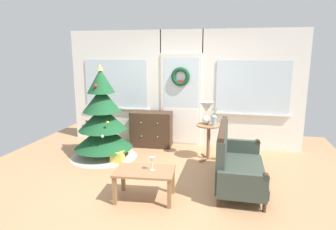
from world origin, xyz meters
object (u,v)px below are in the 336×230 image
(christmas_tree, at_px, (103,124))
(dresser_cabinet, at_px, (151,129))
(wine_glass, at_px, (152,161))
(flower_vase, at_px, (214,120))
(coffee_table, at_px, (145,175))
(table_lamp, at_px, (206,110))
(settee_sofa, at_px, (234,162))
(side_table, at_px, (209,135))
(gift_box, at_px, (117,157))

(christmas_tree, height_order, dresser_cabinet, christmas_tree)
(wine_glass, bearing_deg, flower_vase, 67.33)
(dresser_cabinet, height_order, wine_glass, dresser_cabinet)
(christmas_tree, height_order, coffee_table, christmas_tree)
(table_lamp, bearing_deg, wine_glass, -107.14)
(flower_vase, bearing_deg, settee_sofa, -68.34)
(coffee_table, bearing_deg, table_lamp, 70.21)
(coffee_table, bearing_deg, wine_glass, 15.28)
(side_table, relative_size, gift_box, 3.09)
(dresser_cabinet, relative_size, side_table, 1.32)
(settee_sofa, bearing_deg, dresser_cabinet, 138.10)
(flower_vase, distance_m, gift_box, 1.98)
(settee_sofa, height_order, side_table, settee_sofa)
(dresser_cabinet, xyz_separation_m, table_lamp, (1.26, -0.52, 0.59))
(dresser_cabinet, bearing_deg, side_table, -23.13)
(side_table, relative_size, table_lamp, 1.59)
(christmas_tree, bearing_deg, gift_box, -33.65)
(dresser_cabinet, bearing_deg, wine_glass, -73.73)
(dresser_cabinet, relative_size, table_lamp, 2.10)
(christmas_tree, xyz_separation_m, gift_box, (0.40, -0.26, -0.57))
(wine_glass, bearing_deg, settee_sofa, 33.04)
(table_lamp, xyz_separation_m, flower_vase, (0.16, -0.10, -0.17))
(christmas_tree, xyz_separation_m, table_lamp, (2.01, 0.36, 0.30))
(dresser_cabinet, distance_m, wine_glass, 2.48)
(wine_glass, relative_size, gift_box, 0.86)
(side_table, xyz_separation_m, gift_box, (-1.67, -0.58, -0.38))
(settee_sofa, relative_size, flower_vase, 4.71)
(flower_vase, bearing_deg, dresser_cabinet, 156.28)
(table_lamp, distance_m, gift_box, 1.94)
(christmas_tree, relative_size, dresser_cabinet, 2.00)
(dresser_cabinet, distance_m, coffee_table, 2.47)
(settee_sofa, bearing_deg, coffee_table, -148.27)
(christmas_tree, bearing_deg, flower_vase, 6.83)
(settee_sofa, xyz_separation_m, side_table, (-0.50, 1.07, 0.12))
(side_table, bearing_deg, table_lamp, 146.31)
(wine_glass, height_order, gift_box, wine_glass)
(coffee_table, relative_size, wine_glass, 4.55)
(settee_sofa, xyz_separation_m, flower_vase, (-0.40, 1.01, 0.44))
(christmas_tree, height_order, wine_glass, christmas_tree)
(christmas_tree, relative_size, gift_box, 8.15)
(settee_sofa, xyz_separation_m, gift_box, (-2.17, 0.49, -0.26))
(settee_sofa, relative_size, coffee_table, 1.86)
(wine_glass, bearing_deg, coffee_table, -164.72)
(settee_sofa, relative_size, wine_glass, 8.45)
(settee_sofa, bearing_deg, christmas_tree, 163.72)
(christmas_tree, relative_size, flower_vase, 5.28)
(christmas_tree, relative_size, side_table, 2.64)
(settee_sofa, distance_m, gift_box, 2.24)
(christmas_tree, xyz_separation_m, side_table, (2.07, 0.32, -0.19))
(coffee_table, bearing_deg, flower_vase, 64.82)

